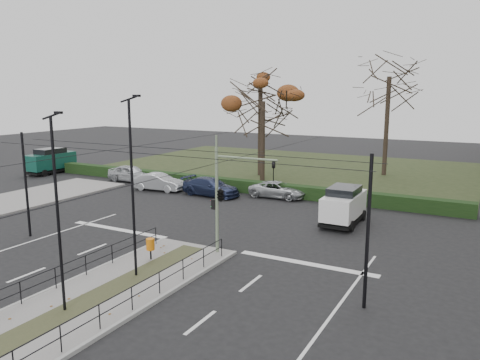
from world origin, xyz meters
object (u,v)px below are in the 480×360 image
object	(u,v)px
streetlamp_median_near	(58,213)
parked_car_fourth	(278,190)
bare_tree_center	(389,84)
white_van	(344,204)
rust_tree	(261,84)
parked_car_first	(131,173)
litter_bin	(150,245)
bare_tree_near	(263,107)
traffic_light	(222,193)
green_van	(51,160)
parked_car_second	(159,182)
streetlamp_median_far	(133,187)
parked_car_third	(211,187)

from	to	relation	value
streetlamp_median_near	parked_car_fourth	bearing A→B (deg)	92.45
streetlamp_median_near	bare_tree_center	xyz separation A→B (m)	(4.41, 35.74, 5.03)
white_van	rust_tree	xyz separation A→B (m)	(-12.09, 12.85, 7.65)
parked_car_first	litter_bin	bearing A→B (deg)	-135.67
bare_tree_center	bare_tree_near	distance (m)	12.83
traffic_light	white_van	xyz separation A→B (m)	(3.76, 8.62, -2.01)
green_van	traffic_light	bearing A→B (deg)	-24.74
traffic_light	bare_tree_near	xyz separation A→B (m)	(-6.75, 18.72, 3.58)
litter_bin	parked_car_second	distance (m)	17.12
rust_tree	bare_tree_center	world-z (taller)	bare_tree_center
litter_bin	parked_car_second	world-z (taller)	parked_car_second
white_van	bare_tree_near	bearing A→B (deg)	136.13
litter_bin	streetlamp_median_near	bearing A→B (deg)	-83.69
parked_car_first	white_van	world-z (taller)	white_van
streetlamp_median_far	streetlamp_median_near	bearing A→B (deg)	-91.38
parked_car_fourth	bare_tree_near	world-z (taller)	bare_tree_near
parked_car_third	green_van	bearing A→B (deg)	91.10
parked_car_first	rust_tree	size ratio (longest dim) A/B	0.39
litter_bin	green_van	xyz separation A→B (m)	(-25.21, 15.32, 0.44)
white_van	bare_tree_center	bearing A→B (deg)	93.97
white_van	parked_car_first	bearing A→B (deg)	168.05
white_van	parked_car_second	bearing A→B (deg)	171.12
traffic_light	rust_tree	distance (m)	23.71
white_van	bare_tree_center	distance (m)	20.35
parked_car_second	streetlamp_median_near	bearing A→B (deg)	-157.79
parked_car_fourth	bare_tree_near	bearing A→B (deg)	34.82
streetlamp_median_far	parked_car_fourth	bearing A→B (deg)	93.28
streetlamp_median_near	white_van	world-z (taller)	streetlamp_median_near
litter_bin	bare_tree_center	xyz separation A→B (m)	(5.05, 29.92, 8.05)
streetlamp_median_far	traffic_light	bearing A→B (deg)	67.25
streetlamp_median_near	parked_car_third	world-z (taller)	streetlamp_median_near
parked_car_second	bare_tree_near	xyz separation A→B (m)	(6.08, 7.51, 6.12)
parked_car_first	parked_car_third	world-z (taller)	parked_car_first
rust_tree	streetlamp_median_near	bearing A→B (deg)	-77.91
white_van	parked_car_third	bearing A→B (deg)	165.73
parked_car_second	green_van	xyz separation A→B (m)	(-14.97, 1.60, 0.61)
litter_bin	bare_tree_near	xyz separation A→B (m)	(-4.16, 21.23, 5.95)
streetlamp_median_near	rust_tree	size ratio (longest dim) A/B	0.64
green_van	streetlamp_median_near	bearing A→B (deg)	-39.27
green_van	rust_tree	bearing A→B (deg)	23.95
parked_car_third	traffic_light	bearing A→B (deg)	-141.07
bare_tree_center	litter_bin	bearing A→B (deg)	-99.58
parked_car_second	parked_car_third	bearing A→B (deg)	-92.64
parked_car_fourth	traffic_light	bearing A→B (deg)	-169.66
parked_car_third	green_van	distance (m)	19.96
parked_car_fourth	green_van	bearing A→B (deg)	89.86
bare_tree_center	bare_tree_near	world-z (taller)	bare_tree_center
parked_car_first	parked_car_fourth	world-z (taller)	parked_car_first
streetlamp_median_near	bare_tree_near	size ratio (longest dim) A/B	0.77
streetlamp_median_near	streetlamp_median_far	bearing A→B (deg)	88.62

